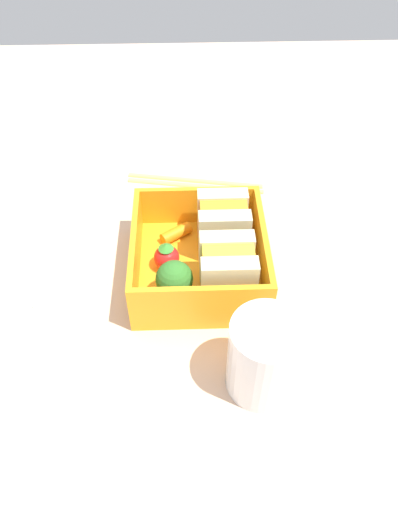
% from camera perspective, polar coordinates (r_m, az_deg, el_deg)
% --- Properties ---
extents(ground_plane, '(1.20, 1.20, 0.02)m').
position_cam_1_polar(ground_plane, '(0.56, -0.00, -2.60)').
color(ground_plane, '#D9B193').
extents(bento_tray, '(0.15, 0.14, 0.01)m').
position_cam_1_polar(bento_tray, '(0.55, -0.00, -1.51)').
color(bento_tray, orange).
rests_on(bento_tray, ground_plane).
extents(bento_rim, '(0.15, 0.14, 0.05)m').
position_cam_1_polar(bento_rim, '(0.53, -0.00, 0.69)').
color(bento_rim, orange).
rests_on(bento_rim, bento_tray).
extents(sandwich_left, '(0.05, 0.06, 0.06)m').
position_cam_1_polar(sandwich_left, '(0.55, 2.77, 3.64)').
color(sandwich_left, beige).
rests_on(sandwich_left, bento_tray).
extents(sandwich_center_left, '(0.05, 0.06, 0.06)m').
position_cam_1_polar(sandwich_center_left, '(0.50, 3.28, -1.56)').
color(sandwich_center_left, beige).
rests_on(sandwich_center_left, bento_tray).
extents(carrot_stick_far_left, '(0.03, 0.04, 0.01)m').
position_cam_1_polar(carrot_stick_far_left, '(0.57, -2.65, 2.61)').
color(carrot_stick_far_left, orange).
rests_on(carrot_stick_far_left, bento_tray).
extents(strawberry_far_left, '(0.03, 0.03, 0.03)m').
position_cam_1_polar(strawberry_far_left, '(0.54, -3.73, -0.20)').
color(strawberry_far_left, red).
rests_on(strawberry_far_left, bento_tray).
extents(broccoli_floret, '(0.04, 0.04, 0.05)m').
position_cam_1_polar(broccoli_floret, '(0.50, -2.83, -2.69)').
color(broccoli_floret, '#96CC68').
rests_on(broccoli_floret, bento_tray).
extents(chopstick_pair, '(0.05, 0.18, 0.01)m').
position_cam_1_polar(chopstick_pair, '(0.67, -0.28, 8.48)').
color(chopstick_pair, tan).
rests_on(chopstick_pair, ground_plane).
extents(drinking_glass, '(0.06, 0.06, 0.08)m').
position_cam_1_polar(drinking_glass, '(0.44, 7.47, -11.39)').
color(drinking_glass, white).
rests_on(drinking_glass, ground_plane).
extents(folded_napkin, '(0.12, 0.11, 0.00)m').
position_cam_1_polar(folded_napkin, '(0.58, -15.55, -0.81)').
color(folded_napkin, white).
rests_on(folded_napkin, ground_plane).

